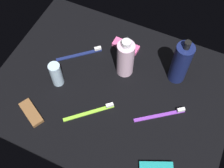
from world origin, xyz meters
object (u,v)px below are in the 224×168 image
object	(u,v)px
snack_bar_pink	(126,46)
snack_bar_brown	(31,113)
lotion_bottle	(181,63)
toothbrush_navy	(82,54)
toothbrush_purple	(163,114)
deodorant_stick	(56,74)
bodywash_bottle	(125,58)
toothbrush_lime	(92,111)

from	to	relation	value
snack_bar_pink	snack_bar_brown	xyz separation A→B (cm)	(-18.14, -39.79, 0.00)
lotion_bottle	toothbrush_navy	size ratio (longest dim) A/B	1.40
toothbrush_navy	toothbrush_purple	xyz separation A→B (cm)	(36.96, -11.33, 0.00)
deodorant_stick	snack_bar_brown	world-z (taller)	deodorant_stick
deodorant_stick	snack_bar_brown	bearing A→B (deg)	-98.05
bodywash_bottle	snack_bar_brown	bearing A→B (deg)	-126.76
bodywash_bottle	snack_bar_pink	xyz separation A→B (cm)	(-3.91, 10.28, -7.02)
deodorant_stick	toothbrush_navy	xyz separation A→B (cm)	(2.01, 14.60, -4.65)
toothbrush_lime	bodywash_bottle	bearing A→B (deg)	80.50
toothbrush_lime	snack_bar_pink	size ratio (longest dim) A/B	1.36
toothbrush_navy	snack_bar_brown	distance (cm)	29.74
bodywash_bottle	toothbrush_navy	bearing A→B (deg)	-179.79
deodorant_stick	toothbrush_lime	xyz separation A→B (cm)	(16.53, -5.75, -4.65)
snack_bar_brown	toothbrush_lime	bearing A→B (deg)	54.33
toothbrush_purple	snack_bar_pink	size ratio (longest dim) A/B	1.46
bodywash_bottle	toothbrush_lime	world-z (taller)	bodywash_bottle
toothbrush_purple	deodorant_stick	bearing A→B (deg)	-175.21
lotion_bottle	snack_bar_brown	distance (cm)	53.97
lotion_bottle	toothbrush_navy	distance (cm)	37.56
bodywash_bottle	toothbrush_navy	world-z (taller)	bodywash_bottle
lotion_bottle	snack_bar_brown	world-z (taller)	lotion_bottle
deodorant_stick	snack_bar_brown	distance (cm)	15.67
toothbrush_navy	bodywash_bottle	bearing A→B (deg)	0.21
bodywash_bottle	toothbrush_lime	distance (cm)	21.91
bodywash_bottle	toothbrush_navy	distance (cm)	19.31
toothbrush_lime	snack_bar_brown	distance (cm)	20.74
deodorant_stick	toothbrush_navy	world-z (taller)	deodorant_stick
toothbrush_navy	deodorant_stick	bearing A→B (deg)	-97.84
deodorant_stick	snack_bar_brown	xyz separation A→B (cm)	(-2.10, -14.86, -4.51)
snack_bar_brown	lotion_bottle	bearing A→B (deg)	69.18
bodywash_bottle	snack_bar_brown	size ratio (longest dim) A/B	1.64
toothbrush_lime	snack_bar_pink	distance (cm)	30.70
bodywash_bottle	snack_bar_pink	distance (cm)	13.04
toothbrush_navy	snack_bar_pink	size ratio (longest dim) A/B	1.38
lotion_bottle	toothbrush_lime	world-z (taller)	lotion_bottle
toothbrush_purple	snack_bar_pink	world-z (taller)	toothbrush_purple
deodorant_stick	toothbrush_purple	world-z (taller)	deodorant_stick
lotion_bottle	bodywash_bottle	distance (cm)	19.11
deodorant_stick	toothbrush_lime	world-z (taller)	deodorant_stick
toothbrush_lime	toothbrush_purple	distance (cm)	24.19
lotion_bottle	snack_bar_brown	xyz separation A→B (cm)	(-40.34, -34.92, -8.12)
deodorant_stick	toothbrush_purple	distance (cm)	39.39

